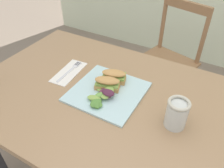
{
  "coord_description": "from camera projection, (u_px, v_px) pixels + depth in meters",
  "views": [
    {
      "loc": [
        0.25,
        -0.48,
        1.39
      ],
      "look_at": [
        -0.14,
        0.21,
        0.76
      ],
      "focal_mm": 36.22,
      "sensor_mm": 36.0,
      "label": 1
    }
  ],
  "objects": [
    {
      "name": "dining_table",
      "position": [
        106.0,
        116.0,
        1.07
      ],
      "size": [
        1.21,
        0.8,
        0.74
      ],
      "color": "#997551",
      "rests_on": "ground"
    },
    {
      "name": "chair_wooden_far",
      "position": [
        167.0,
        61.0,
        1.72
      ],
      "size": [
        0.49,
        0.49,
        0.87
      ],
      "color": "#8E6642",
      "rests_on": "ground"
    },
    {
      "name": "plate_lunch",
      "position": [
        108.0,
        92.0,
        0.99
      ],
      "size": [
        0.3,
        0.3,
        0.01
      ],
      "primitive_type": "cube",
      "color": "silver",
      "rests_on": "dining_table"
    },
    {
      "name": "sandwich_half_front",
      "position": [
        107.0,
        83.0,
        0.98
      ],
      "size": [
        0.12,
        0.09,
        0.06
      ],
      "color": "tan",
      "rests_on": "plate_lunch"
    },
    {
      "name": "sandwich_half_back",
      "position": [
        114.0,
        76.0,
        1.03
      ],
      "size": [
        0.12,
        0.09,
        0.06
      ],
      "color": "tan",
      "rests_on": "plate_lunch"
    },
    {
      "name": "salad_mixed_greens",
      "position": [
        102.0,
        95.0,
        0.94
      ],
      "size": [
        0.12,
        0.17,
        0.04
      ],
      "color": "#518438",
      "rests_on": "plate_lunch"
    },
    {
      "name": "napkin_folded",
      "position": [
        69.0,
        72.0,
        1.11
      ],
      "size": [
        0.11,
        0.22,
        0.0
      ],
      "primitive_type": "cube",
      "rotation": [
        0.0,
        0.0,
        0.08
      ],
      "color": "silver",
      "rests_on": "dining_table"
    },
    {
      "name": "fork_on_napkin",
      "position": [
        71.0,
        70.0,
        1.12
      ],
      "size": [
        0.03,
        0.19,
        0.0
      ],
      "color": "silver",
      "rests_on": "napkin_folded"
    },
    {
      "name": "mason_jar_iced_tea",
      "position": [
        176.0,
        115.0,
        0.82
      ],
      "size": [
        0.08,
        0.08,
        0.12
      ],
      "color": "#C67528",
      "rests_on": "dining_table"
    }
  ]
}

